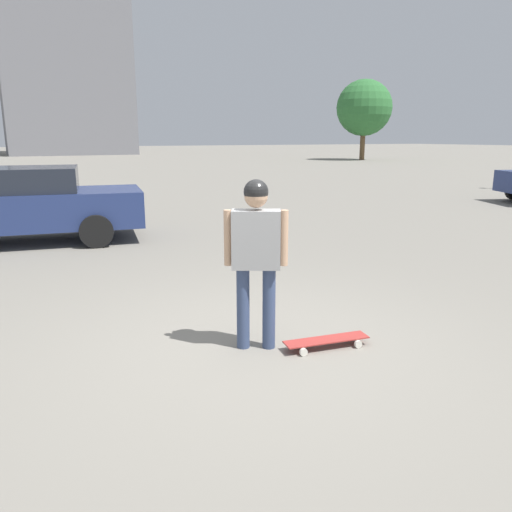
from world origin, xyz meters
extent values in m
plane|color=gray|center=(0.00, 0.00, 0.00)|extent=(220.00, 220.00, 0.00)
cylinder|color=#38476B|center=(0.11, -0.06, 0.39)|extent=(0.12, 0.12, 0.79)
cylinder|color=#38476B|center=(-0.11, 0.06, 0.39)|extent=(0.12, 0.12, 0.79)
cube|color=#999999|center=(0.00, 0.00, 1.06)|extent=(0.49, 0.39, 0.54)
cylinder|color=tan|center=(0.23, -0.12, 1.07)|extent=(0.07, 0.07, 0.51)
cylinder|color=tan|center=(-0.23, 0.12, 1.07)|extent=(0.07, 0.07, 0.51)
sphere|color=tan|center=(0.00, 0.00, 1.45)|extent=(0.21, 0.21, 0.21)
sphere|color=black|center=(0.00, 0.00, 1.49)|extent=(0.22, 0.22, 0.22)
cube|color=#A5332D|center=(-0.60, 0.32, 0.08)|extent=(0.86, 0.31, 0.01)
cylinder|color=silver|center=(-0.30, 0.38, 0.04)|extent=(0.08, 0.04, 0.07)
cylinder|color=silver|center=(-0.33, 0.17, 0.04)|extent=(0.08, 0.04, 0.07)
cylinder|color=silver|center=(-0.86, 0.46, 0.04)|extent=(0.08, 0.04, 0.07)
cylinder|color=silver|center=(-0.89, 0.26, 0.04)|extent=(0.08, 0.04, 0.07)
cube|color=navy|center=(1.82, -6.38, 0.64)|extent=(4.86, 2.48, 0.67)
cube|color=#1E232D|center=(1.70, -6.36, 1.20)|extent=(2.32, 1.88, 0.45)
cylinder|color=black|center=(0.54, -5.29, 0.30)|extent=(0.63, 0.30, 0.60)
cylinder|color=black|center=(0.26, -7.00, 0.30)|extent=(0.63, 0.30, 0.60)
cube|color=slate|center=(-6.01, -59.20, 15.63)|extent=(13.51, 10.48, 31.27)
cylinder|color=brown|center=(-26.74, -31.53, 1.38)|extent=(0.43, 0.43, 2.76)
sphere|color=#2D6B33|center=(-26.74, -31.53, 4.42)|extent=(4.76, 4.76, 4.76)
camera|label=1|loc=(2.04, 3.97, 1.97)|focal=35.00mm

